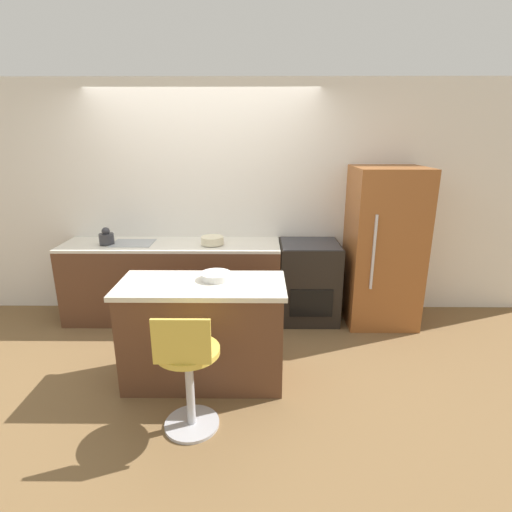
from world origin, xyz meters
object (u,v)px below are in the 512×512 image
refrigerator (383,247)px  mixing_bowl (212,240)px  stool_chair (188,372)px  oven_range (309,281)px  kettle (106,237)px

refrigerator → mixing_bowl: refrigerator is taller
refrigerator → stool_chair: refrigerator is taller
oven_range → mixing_bowl: bearing=-177.6°
oven_range → kettle: kettle is taller
stool_chair → kettle: bearing=123.3°
oven_range → stool_chair: size_ratio=0.94×
mixing_bowl → kettle: bearing=180.0°
stool_chair → mixing_bowl: (-0.02, 1.77, 0.47)m
mixing_bowl → stool_chair: bearing=-89.4°
oven_range → stool_chair: stool_chair is taller
oven_range → mixing_bowl: size_ratio=3.67×
mixing_bowl → refrigerator: bearing=0.2°
stool_chair → kettle: (-1.16, 1.77, 0.50)m
refrigerator → mixing_bowl: 1.85m
refrigerator → kettle: (-2.99, -0.01, 0.11)m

